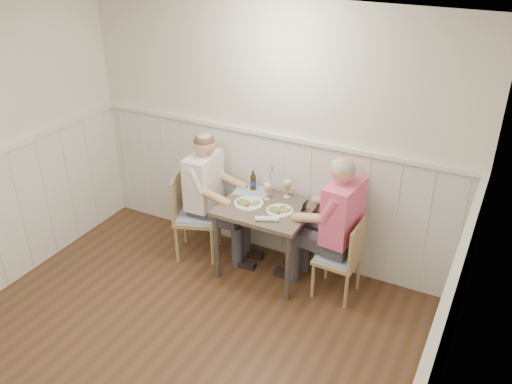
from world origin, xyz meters
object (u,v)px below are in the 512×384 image
at_px(chair_right, 343,256).
at_px(man_in_pink, 336,236).
at_px(diner_cream, 208,204).
at_px(chair_left, 192,212).
at_px(beer_bottle, 253,181).
at_px(dining_table, 266,216).
at_px(grass_vase, 269,180).

height_order(chair_right, man_in_pink, man_in_pink).
bearing_deg(diner_cream, chair_left, -145.24).
xyz_separation_m(chair_right, beer_bottle, (-1.06, 0.25, 0.40)).
xyz_separation_m(chair_right, diner_cream, (-1.47, 0.05, 0.13)).
distance_m(dining_table, chair_right, 0.82).
xyz_separation_m(dining_table, chair_left, (-0.82, -0.05, -0.15)).
distance_m(chair_left, grass_vase, 0.89).
bearing_deg(dining_table, grass_vase, 108.40).
xyz_separation_m(beer_bottle, grass_vase, (0.18, -0.01, 0.06)).
bearing_deg(chair_left, dining_table, 3.67).
bearing_deg(chair_right, diner_cream, 177.90).
height_order(dining_table, beer_bottle, beer_bottle).
relative_size(dining_table, chair_left, 0.94).
height_order(dining_table, diner_cream, diner_cream).
distance_m(diner_cream, beer_bottle, 0.53).
relative_size(chair_left, grass_vase, 2.67).
bearing_deg(dining_table, chair_left, -176.33).
bearing_deg(beer_bottle, grass_vase, -2.88).
bearing_deg(chair_right, grass_vase, 164.37).
relative_size(chair_right, grass_vase, 2.37).
bearing_deg(beer_bottle, dining_table, -43.31).
xyz_separation_m(chair_right, man_in_pink, (-0.10, 0.07, 0.15)).
relative_size(dining_table, diner_cream, 0.62).
bearing_deg(diner_cream, beer_bottle, 25.78).
xyz_separation_m(dining_table, grass_vase, (-0.08, 0.24, 0.26)).
distance_m(chair_right, man_in_pink, 0.19).
height_order(chair_right, diner_cream, diner_cream).
distance_m(chair_right, grass_vase, 1.02).
bearing_deg(diner_cream, dining_table, -3.92).
bearing_deg(chair_left, diner_cream, 34.76).
xyz_separation_m(dining_table, chair_right, (0.80, -0.01, -0.20)).
height_order(chair_right, beer_bottle, beer_bottle).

